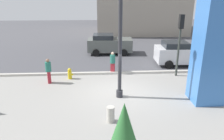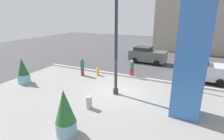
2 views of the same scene
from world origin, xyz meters
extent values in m
plane|color=#47474C|center=(0.00, 4.00, 0.00)|extent=(60.00, 60.00, 0.00)
cube|color=gray|center=(0.00, -2.00, 0.00)|extent=(18.00, 10.00, 0.02)
cube|color=#B7B2A8|center=(0.00, 3.12, 0.08)|extent=(18.00, 0.24, 0.16)
cylinder|color=#2D2D33|center=(0.06, -0.50, 0.20)|extent=(0.36, 0.36, 0.40)
cylinder|color=#2D2D33|center=(0.06, -0.50, 3.12)|extent=(0.20, 0.20, 6.23)
cube|color=#3870BC|center=(4.55, -1.18, 3.22)|extent=(1.47, 1.47, 6.43)
cylinder|color=#6BB2B2|center=(-7.43, -1.82, 0.37)|extent=(0.97, 0.97, 0.74)
cylinder|color=#382819|center=(-7.43, -1.82, 0.72)|extent=(0.89, 0.89, 0.04)
cone|color=#235B2D|center=(-7.43, -1.82, 1.40)|extent=(0.81, 0.81, 1.33)
cylinder|color=#7AA8B7|center=(-0.23, -5.39, 0.33)|extent=(0.97, 0.97, 0.66)
cylinder|color=#382819|center=(-0.23, -5.39, 0.64)|extent=(0.89, 0.89, 0.04)
cone|color=#2D6B33|center=(-0.23, -5.39, 1.45)|extent=(0.94, 0.94, 1.58)
cylinder|color=gold|center=(-3.01, 2.35, 0.28)|extent=(0.26, 0.26, 0.55)
sphere|color=gold|center=(-3.01, 2.35, 0.63)|extent=(0.24, 0.24, 0.24)
cylinder|color=gold|center=(-2.84, 2.35, 0.30)|extent=(0.12, 0.10, 0.10)
cylinder|color=#B2ADA3|center=(-0.56, -2.97, 0.38)|extent=(0.36, 0.36, 0.75)
cylinder|color=#333833|center=(4.27, 2.52, 1.63)|extent=(0.14, 0.14, 3.27)
cube|color=black|center=(4.27, 2.52, 3.72)|extent=(0.28, 0.32, 0.90)
sphere|color=red|center=(4.27, 2.69, 3.72)|extent=(0.18, 0.18, 0.18)
cube|color=#565B56|center=(-0.03, 8.57, 0.84)|extent=(4.13, 1.99, 1.13)
cube|color=#1E2328|center=(-0.64, 8.59, 1.61)|extent=(1.89, 1.68, 0.41)
cylinder|color=black|center=(1.26, 9.43, 0.32)|extent=(0.65, 0.25, 0.64)
cylinder|color=black|center=(1.18, 7.60, 0.32)|extent=(0.65, 0.25, 0.64)
cylinder|color=black|center=(-1.25, 9.53, 0.32)|extent=(0.65, 0.25, 0.64)
cylinder|color=black|center=(-1.33, 7.71, 0.32)|extent=(0.65, 0.25, 0.64)
cube|color=silver|center=(5.50, 4.96, 0.85)|extent=(4.12, 1.98, 1.16)
cube|color=#1E2328|center=(4.88, 4.98, 1.64)|extent=(1.87, 1.71, 0.42)
cylinder|color=black|center=(6.78, 5.89, 0.32)|extent=(0.64, 0.23, 0.64)
cylinder|color=black|center=(6.74, 3.99, 0.32)|extent=(0.64, 0.23, 0.64)
cylinder|color=black|center=(4.25, 5.94, 0.32)|extent=(0.64, 0.23, 0.64)
cylinder|color=black|center=(4.21, 4.04, 0.32)|extent=(0.64, 0.23, 0.64)
cube|color=maroon|center=(-4.23, 1.71, 0.40)|extent=(0.28, 0.33, 0.80)
cylinder|color=#236656|center=(-4.23, 1.71, 1.10)|extent=(0.45, 0.45, 0.60)
sphere|color=#8C664C|center=(-4.23, 1.71, 1.51)|extent=(0.22, 0.22, 0.22)
cube|color=maroon|center=(-0.10, 3.25, 0.39)|extent=(0.33, 0.27, 0.78)
cylinder|color=#236656|center=(-0.10, 3.25, 1.07)|extent=(0.45, 0.45, 0.58)
sphere|color=beige|center=(-0.10, 3.25, 1.47)|extent=(0.21, 0.21, 0.21)
camera|label=1|loc=(-0.98, -11.61, 5.58)|focal=35.64mm
camera|label=2|loc=(4.62, -10.70, 5.32)|focal=28.11mm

